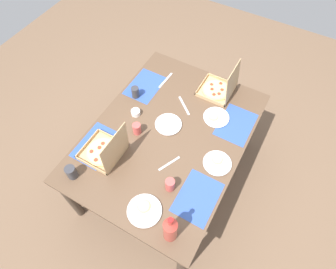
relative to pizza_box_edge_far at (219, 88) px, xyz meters
The scene contains 21 objects.
ground_plane 1.02m from the pizza_box_edge_far, 15.72° to the right, with size 6.00×6.00×0.00m, color brown.
dining_table 0.65m from the pizza_box_edge_far, 15.72° to the right, with size 1.58×1.17×0.75m.
placemat_near_left 0.66m from the pizza_box_edge_far, 67.44° to the right, with size 0.36×0.26×0.00m, color #2D4C9E.
placemat_near_right 1.14m from the pizza_box_edge_far, 32.15° to the right, with size 0.36×0.26×0.00m, color #2D4C9E.
placemat_far_left 0.37m from the pizza_box_edge_far, 46.31° to the left, with size 0.36×0.26×0.00m, color #2D4C9E.
placemat_far_right 1.00m from the pizza_box_edge_far, 15.29° to the left, with size 0.36×0.26×0.00m, color #2D4C9E.
pizza_box_edge_far is the anchor object (origin of this frame).
pizza_box_center 1.11m from the pizza_box_edge_far, 26.30° to the right, with size 0.29×0.30×0.33m.
plate_far_right 0.29m from the pizza_box_edge_far, 18.85° to the left, with size 0.21×0.21×0.03m.
plate_middle 1.22m from the pizza_box_edge_far, ahead, with size 0.24×0.24×0.03m.
plate_near_left 0.71m from the pizza_box_edge_far, 22.67° to the left, with size 0.21×0.21×0.03m.
plate_near_right 0.57m from the pizza_box_edge_far, 22.13° to the right, with size 0.22×0.22×0.02m.
soda_bottle 1.30m from the pizza_box_edge_far, ahead, with size 0.09×0.09×0.32m.
cup_clear_right 0.73m from the pizza_box_edge_far, 56.99° to the right, with size 0.06×0.06×0.10m, color #333338.
cup_spare 1.00m from the pizza_box_edge_far, ahead, with size 0.07×0.07×0.11m, color #BF4742.
cup_clear_left 1.39m from the pizza_box_edge_far, 25.40° to the right, with size 0.08×0.08×0.11m, color #333338.
cup_red 0.81m from the pizza_box_edge_far, 29.22° to the right, with size 0.07×0.07×0.10m, color #BF4742.
condiment_bowl 0.75m from the pizza_box_edge_far, 41.96° to the right, with size 0.07×0.07×0.04m, color white.
fork_by_near_right 0.83m from the pizza_box_edge_far, ahead, with size 0.19×0.02×0.01m, color #B7B7BC.
knife_by_near_left 0.35m from the pizza_box_edge_far, 34.36° to the right, with size 0.21×0.02×0.01m, color #B7B7BC.
knife_by_far_left 0.49m from the pizza_box_edge_far, 77.46° to the right, with size 0.21×0.02×0.01m, color #B7B7BC.
Camera 1 is at (1.09, 0.61, 2.65)m, focal length 30.66 mm.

